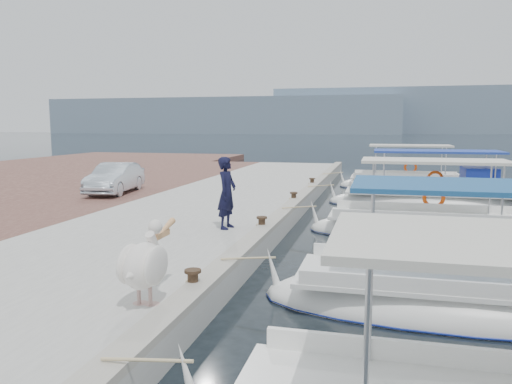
% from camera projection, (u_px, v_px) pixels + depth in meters
% --- Properties ---
extents(ground, '(400.00, 400.00, 0.00)m').
position_uv_depth(ground, '(262.00, 263.00, 11.66)').
color(ground, black).
rests_on(ground, ground).
extents(concrete_quay, '(6.00, 40.00, 0.50)m').
position_uv_depth(concrete_quay, '(210.00, 212.00, 17.16)').
color(concrete_quay, '#A3A39E').
rests_on(concrete_quay, ground).
extents(quay_curb, '(0.44, 40.00, 0.12)m').
position_uv_depth(quay_curb, '(290.00, 206.00, 16.45)').
color(quay_curb, '#9B9689').
rests_on(quay_curb, concrete_quay).
extents(cobblestone_strip, '(4.00, 40.00, 0.50)m').
position_uv_depth(cobblestone_strip, '(82.00, 206.00, 18.35)').
color(cobblestone_strip, brown).
rests_on(cobblestone_strip, ground).
extents(distant_hills, '(330.00, 60.00, 18.00)m').
position_uv_depth(distant_hills, '(451.00, 114.00, 197.44)').
color(distant_hills, slate).
rests_on(distant_hills, ground).
extents(fishing_caique_b, '(7.02, 2.41, 2.83)m').
position_uv_depth(fishing_caique_b, '(464.00, 305.00, 8.61)').
color(fishing_caique_b, white).
rests_on(fishing_caique_b, ground).
extents(fishing_caique_c, '(6.76, 2.11, 2.83)m').
position_uv_depth(fishing_caique_c, '(425.00, 231.00, 14.57)').
color(fishing_caique_c, white).
rests_on(fishing_caique_c, ground).
extents(fishing_caique_d, '(8.01, 2.36, 2.83)m').
position_uv_depth(fishing_caique_d, '(432.00, 202.00, 19.89)').
color(fishing_caique_d, white).
rests_on(fishing_caique_d, ground).
extents(fishing_caique_e, '(6.66, 2.29, 2.83)m').
position_uv_depth(fishing_caique_e, '(405.00, 186.00, 25.56)').
color(fishing_caique_e, white).
rests_on(fishing_caique_e, ground).
extents(mooring_bollards, '(0.28, 20.28, 0.33)m').
position_uv_depth(mooring_bollards, '(262.00, 222.00, 13.10)').
color(mooring_bollards, black).
rests_on(mooring_bollards, concrete_quay).
extents(pelican, '(0.54, 1.57, 1.23)m').
position_uv_depth(pelican, '(145.00, 263.00, 7.52)').
color(pelican, tan).
rests_on(pelican, concrete_quay).
extents(fisherman, '(0.53, 0.74, 1.89)m').
position_uv_depth(fisherman, '(227.00, 193.00, 13.06)').
color(fisherman, black).
rests_on(fisherman, concrete_quay).
extents(parked_car, '(1.78, 3.80, 1.20)m').
position_uv_depth(parked_car, '(115.00, 178.00, 20.02)').
color(parked_car, silver).
rests_on(parked_car, cobblestone_strip).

